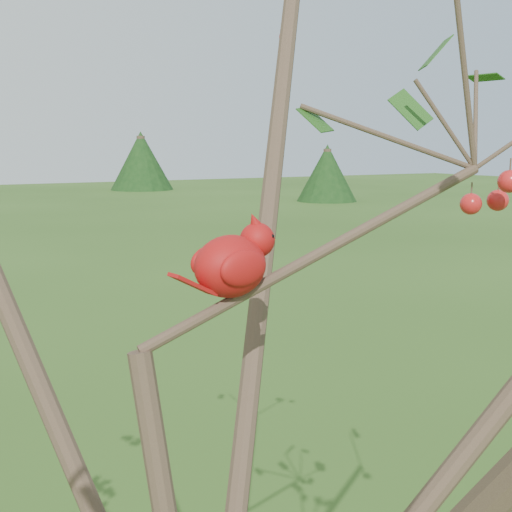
{
  "coord_description": "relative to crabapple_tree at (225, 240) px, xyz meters",
  "views": [
    {
      "loc": [
        -0.33,
        -0.75,
        2.24
      ],
      "look_at": [
        0.14,
        0.1,
        2.07
      ],
      "focal_mm": 45.0,
      "sensor_mm": 36.0,
      "label": 1
    }
  ],
  "objects": [
    {
      "name": "crabapple_tree",
      "position": [
        0.0,
        0.0,
        0.0
      ],
      "size": [
        2.35,
        2.05,
        2.95
      ],
      "color": "#3F2B22",
      "rests_on": "ground"
    },
    {
      "name": "cardinal",
      "position": [
        0.07,
        0.11,
        -0.05
      ],
      "size": [
        0.2,
        0.11,
        0.14
      ],
      "rotation": [
        0.0,
        0.0,
        0.2
      ],
      "color": "#B20F13",
      "rests_on": "ground"
    }
  ]
}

